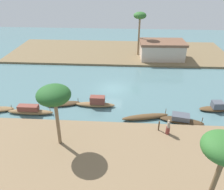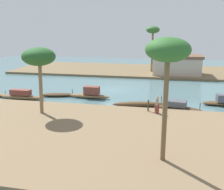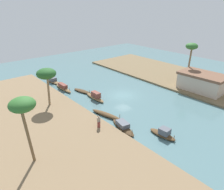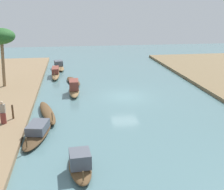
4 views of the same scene
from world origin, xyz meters
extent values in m
plane|color=slate|center=(0.00, 0.00, 0.00)|extent=(73.56, 73.56, 0.00)
ellipsoid|color=brown|center=(-13.50, -6.52, 0.20)|extent=(4.45, 1.79, 0.40)
cube|color=#4C515B|center=(-14.00, -6.60, 0.74)|extent=(1.57, 1.27, 0.68)
cylinder|color=brown|center=(-11.62, -6.23, 0.55)|extent=(0.07, 0.07, 0.38)
ellipsoid|color=brown|center=(12.19, -4.79, 0.21)|extent=(3.61, 1.36, 0.41)
cube|color=#4C515B|center=(12.42, -4.78, 0.79)|extent=(1.28, 1.13, 0.76)
cylinder|color=brown|center=(13.74, -4.69, 0.61)|extent=(0.07, 0.07, 0.49)
ellipsoid|color=brown|center=(-9.13, -6.84, 0.25)|extent=(5.30, 0.96, 0.50)
cube|color=brown|center=(-9.30, -6.84, 0.81)|extent=(2.31, 0.82, 0.61)
cylinder|color=brown|center=(-6.79, -6.82, 0.73)|extent=(0.07, 0.07, 0.56)
ellipsoid|color=#47331E|center=(7.82, -7.35, 0.19)|extent=(4.92, 2.16, 0.37)
cube|color=#4C515B|center=(7.72, -7.33, 0.65)|extent=(2.03, 1.49, 0.56)
cylinder|color=#47331E|center=(9.87, -7.77, 0.65)|extent=(0.07, 0.07, 0.64)
ellipsoid|color=brown|center=(-1.90, -4.76, 0.24)|extent=(4.74, 1.04, 0.48)
cube|color=brown|center=(-1.63, -4.76, 0.93)|extent=(1.76, 0.89, 0.88)
ellipsoid|color=#47331E|center=(-5.83, -4.77, 0.20)|extent=(4.21, 1.97, 0.39)
cylinder|color=#47331E|center=(-4.08, -4.37, 0.59)|extent=(0.07, 0.07, 0.48)
ellipsoid|color=brown|center=(3.96, -7.00, 0.26)|extent=(5.35, 2.03, 0.52)
cylinder|color=brown|center=(6.23, -6.48, 0.77)|extent=(0.07, 0.07, 0.60)
cylinder|color=brown|center=(5.93, -9.85, 0.73)|extent=(0.41, 0.41, 0.79)
cube|color=gray|center=(5.93, -9.85, 1.44)|extent=(0.24, 0.41, 0.63)
sphere|color=tan|center=(5.93, -9.85, 1.87)|extent=(0.21, 0.21, 0.21)
cylinder|color=#4C3823|center=(5.11, -9.35, 0.87)|extent=(0.14, 0.14, 1.06)
cylinder|color=#7F6647|center=(-4.29, -11.74, 2.58)|extent=(0.32, 0.52, 4.50)
ellipsoid|color=#235623|center=(-4.29, -11.74, 5.41)|extent=(2.90, 2.90, 1.60)
camera|label=1|loc=(1.57, -27.45, 14.42)|focal=35.62mm
camera|label=2|loc=(6.71, -33.19, 7.86)|focal=42.90mm
camera|label=3|loc=(24.54, -23.42, 15.04)|focal=33.50mm
camera|label=4|loc=(25.41, -5.08, 8.21)|focal=45.70mm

